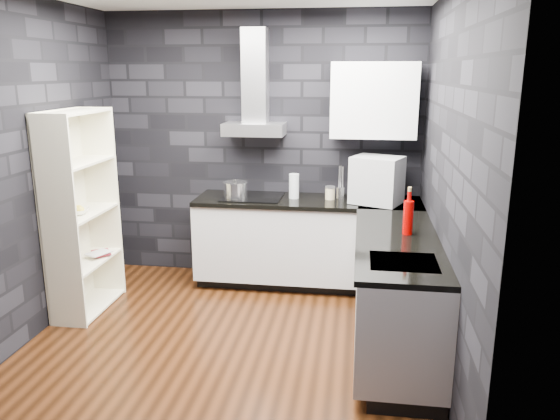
% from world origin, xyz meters
% --- Properties ---
extents(ground, '(3.20, 3.20, 0.00)m').
position_xyz_m(ground, '(0.00, 0.00, 0.00)').
color(ground, '#3B1C0C').
extents(wall_back, '(3.20, 0.05, 2.70)m').
position_xyz_m(wall_back, '(0.00, 1.62, 1.35)').
color(wall_back, black).
rests_on(wall_back, ground).
extents(wall_front, '(3.20, 0.05, 2.70)m').
position_xyz_m(wall_front, '(0.00, -1.62, 1.35)').
color(wall_front, black).
rests_on(wall_front, ground).
extents(wall_left, '(0.05, 3.20, 2.70)m').
position_xyz_m(wall_left, '(-1.62, 0.00, 1.35)').
color(wall_left, black).
rests_on(wall_left, ground).
extents(wall_right, '(0.05, 3.20, 2.70)m').
position_xyz_m(wall_right, '(1.62, 0.00, 1.35)').
color(wall_right, black).
rests_on(wall_right, ground).
extents(toekick_back, '(2.18, 0.50, 0.10)m').
position_xyz_m(toekick_back, '(0.50, 1.34, 0.05)').
color(toekick_back, black).
rests_on(toekick_back, ground).
extents(toekick_right, '(0.50, 1.78, 0.10)m').
position_xyz_m(toekick_right, '(1.34, 0.10, 0.05)').
color(toekick_right, black).
rests_on(toekick_right, ground).
extents(counter_back_cab, '(2.20, 0.60, 0.76)m').
position_xyz_m(counter_back_cab, '(0.50, 1.30, 0.48)').
color(counter_back_cab, silver).
rests_on(counter_back_cab, ground).
extents(counter_right_cab, '(0.60, 1.80, 0.76)m').
position_xyz_m(counter_right_cab, '(1.30, 0.10, 0.48)').
color(counter_right_cab, silver).
rests_on(counter_right_cab, ground).
extents(counter_back_top, '(2.20, 0.62, 0.04)m').
position_xyz_m(counter_back_top, '(0.50, 1.29, 0.88)').
color(counter_back_top, black).
rests_on(counter_back_top, counter_back_cab).
extents(counter_right_top, '(0.62, 1.80, 0.04)m').
position_xyz_m(counter_right_top, '(1.29, 0.10, 0.88)').
color(counter_right_top, black).
rests_on(counter_right_top, counter_right_cab).
extents(counter_corner_top, '(0.62, 0.62, 0.04)m').
position_xyz_m(counter_corner_top, '(1.30, 1.30, 0.88)').
color(counter_corner_top, black).
rests_on(counter_corner_top, counter_right_cab).
extents(hood_body, '(0.60, 0.34, 0.12)m').
position_xyz_m(hood_body, '(-0.05, 1.43, 1.56)').
color(hood_body, silver).
rests_on(hood_body, wall_back).
extents(hood_chimney, '(0.24, 0.20, 0.90)m').
position_xyz_m(hood_chimney, '(-0.05, 1.50, 2.07)').
color(hood_chimney, silver).
rests_on(hood_chimney, hood_body).
extents(upper_cabinet, '(0.80, 0.35, 0.70)m').
position_xyz_m(upper_cabinet, '(1.10, 1.43, 1.85)').
color(upper_cabinet, white).
rests_on(upper_cabinet, wall_back).
extents(cooktop, '(0.58, 0.50, 0.01)m').
position_xyz_m(cooktop, '(-0.05, 1.30, 0.91)').
color(cooktop, black).
rests_on(cooktop, counter_back_top).
extents(sink_rim, '(0.44, 0.40, 0.01)m').
position_xyz_m(sink_rim, '(1.30, -0.40, 0.89)').
color(sink_rim, silver).
rests_on(sink_rim, counter_right_top).
extents(pot, '(0.31, 0.31, 0.14)m').
position_xyz_m(pot, '(-0.21, 1.24, 0.98)').
color(pot, silver).
rests_on(pot, cooktop).
extents(glass_vase, '(0.11, 0.11, 0.24)m').
position_xyz_m(glass_vase, '(0.36, 1.32, 1.02)').
color(glass_vase, silver).
rests_on(glass_vase, counter_back_top).
extents(storage_jar, '(0.09, 0.09, 0.11)m').
position_xyz_m(storage_jar, '(0.71, 1.33, 0.96)').
color(storage_jar, '#CCBB8F').
rests_on(storage_jar, counter_back_top).
extents(utensil_crock, '(0.11, 0.11, 0.12)m').
position_xyz_m(utensil_crock, '(0.81, 1.38, 0.96)').
color(utensil_crock, silver).
rests_on(utensil_crock, counter_back_top).
extents(appliance_garage, '(0.54, 0.48, 0.44)m').
position_xyz_m(appliance_garage, '(1.16, 1.22, 1.12)').
color(appliance_garage, '#ACAFB3').
rests_on(appliance_garage, counter_back_top).
extents(red_bottle, '(0.10, 0.10, 0.26)m').
position_xyz_m(red_bottle, '(1.37, 0.24, 1.03)').
color(red_bottle, '#9B0100').
rests_on(red_bottle, counter_right_top).
extents(bookshelf, '(0.42, 0.83, 1.80)m').
position_xyz_m(bookshelf, '(-1.42, 0.46, 0.90)').
color(bookshelf, white).
rests_on(bookshelf, ground).
extents(fruit_bowl, '(0.23, 0.23, 0.05)m').
position_xyz_m(fruit_bowl, '(-1.42, 0.39, 0.94)').
color(fruit_bowl, white).
rests_on(fruit_bowl, bookshelf).
extents(book_red, '(0.14, 0.11, 0.21)m').
position_xyz_m(book_red, '(-1.42, 0.59, 0.57)').
color(book_red, maroon).
rests_on(book_red, bookshelf).
extents(book_second, '(0.15, 0.08, 0.21)m').
position_xyz_m(book_second, '(-1.42, 0.60, 0.59)').
color(book_second, '#B2B2B2').
rests_on(book_second, bookshelf).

